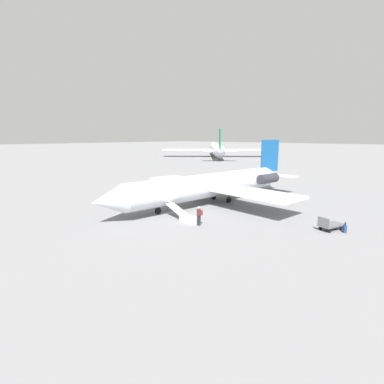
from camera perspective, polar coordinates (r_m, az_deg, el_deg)
ground_plane at (r=35.43m, az=3.09°, el=-2.25°), size 600.00×600.00×0.00m
airplane_main at (r=35.68m, az=4.23°, el=1.43°), size 28.96×21.70×7.35m
airplane_far_center at (r=117.31m, az=4.64°, el=8.22°), size 43.52×39.56×10.10m
boarding_stairs at (r=28.17m, az=-0.96°, el=-4.83°), size 1.38×4.10×1.79m
passenger at (r=26.73m, az=1.35°, el=-4.31°), size 0.36×0.55×1.74m
luggage_cart at (r=28.13m, az=24.84°, el=-5.70°), size 2.43×1.71×1.22m
suitcase at (r=27.98m, az=27.10°, el=-6.26°), size 0.42×0.36×0.88m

